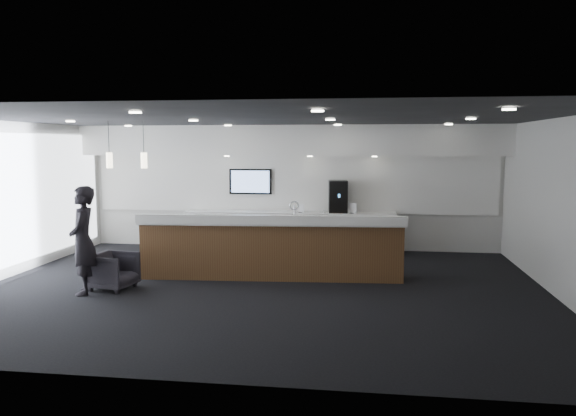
# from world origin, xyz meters

# --- Properties ---
(ground) EXTENTS (10.00, 10.00, 0.00)m
(ground) POSITION_xyz_m (0.00, 0.00, 0.00)
(ground) COLOR black
(ground) RESTS_ON ground
(ceiling) EXTENTS (10.00, 8.00, 0.02)m
(ceiling) POSITION_xyz_m (0.00, 0.00, 3.00)
(ceiling) COLOR black
(ceiling) RESTS_ON back_wall
(back_wall) EXTENTS (10.00, 0.02, 3.00)m
(back_wall) POSITION_xyz_m (0.00, 4.00, 1.50)
(back_wall) COLOR silver
(back_wall) RESTS_ON ground
(right_wall) EXTENTS (0.02, 8.00, 3.00)m
(right_wall) POSITION_xyz_m (5.00, 0.00, 1.50)
(right_wall) COLOR silver
(right_wall) RESTS_ON ground
(soffit_bulkhead) EXTENTS (10.00, 0.90, 0.70)m
(soffit_bulkhead) POSITION_xyz_m (0.00, 3.55, 2.65)
(soffit_bulkhead) COLOR white
(soffit_bulkhead) RESTS_ON back_wall
(alcove_panel) EXTENTS (9.80, 0.06, 1.40)m
(alcove_panel) POSITION_xyz_m (0.00, 3.97, 1.60)
(alcove_panel) COLOR white
(alcove_panel) RESTS_ON back_wall
(window_blinds_wall) EXTENTS (0.04, 7.36, 2.55)m
(window_blinds_wall) POSITION_xyz_m (-4.96, 0.00, 1.50)
(window_blinds_wall) COLOR silver
(window_blinds_wall) RESTS_ON left_wall
(back_credenza) EXTENTS (5.06, 0.66, 0.95)m
(back_credenza) POSITION_xyz_m (-0.00, 3.64, 0.48)
(back_credenza) COLOR #9FA3A8
(back_credenza) RESTS_ON ground
(wall_tv) EXTENTS (1.05, 0.08, 0.62)m
(wall_tv) POSITION_xyz_m (-1.00, 3.91, 1.65)
(wall_tv) COLOR black
(wall_tv) RESTS_ON back_wall
(pendant_left) EXTENTS (0.12, 0.12, 0.30)m
(pendant_left) POSITION_xyz_m (-2.40, 0.80, 2.25)
(pendant_left) COLOR #FDEDC5
(pendant_left) RESTS_ON ceiling
(pendant_right) EXTENTS (0.12, 0.12, 0.30)m
(pendant_right) POSITION_xyz_m (-3.10, 0.80, 2.25)
(pendant_right) COLOR #FDEDC5
(pendant_right) RESTS_ON ceiling
(ceiling_can_lights) EXTENTS (7.00, 5.00, 0.02)m
(ceiling_can_lights) POSITION_xyz_m (0.00, 0.00, 2.97)
(ceiling_can_lights) COLOR white
(ceiling_can_lights) RESTS_ON ceiling
(service_counter) EXTENTS (5.08, 1.19, 1.49)m
(service_counter) POSITION_xyz_m (0.04, 0.86, 0.58)
(service_counter) COLOR #56331C
(service_counter) RESTS_ON ground
(coffee_machine) EXTENTS (0.48, 0.59, 0.76)m
(coffee_machine) POSITION_xyz_m (1.16, 3.69, 1.33)
(coffee_machine) COLOR black
(coffee_machine) RESTS_ON back_credenza
(info_sign_left) EXTENTS (0.14, 0.07, 0.20)m
(info_sign_left) POSITION_xyz_m (0.30, 3.53, 1.05)
(info_sign_left) COLOR white
(info_sign_left) RESTS_ON back_credenza
(info_sign_right) EXTENTS (0.17, 0.08, 0.24)m
(info_sign_right) POSITION_xyz_m (1.52, 3.53, 1.07)
(info_sign_right) COLOR white
(info_sign_right) RESTS_ON back_credenza
(armchair) EXTENTS (0.82, 0.81, 0.65)m
(armchair) POSITION_xyz_m (-2.60, -0.38, 0.33)
(armchair) COLOR black
(armchair) RESTS_ON ground
(lounge_guest) EXTENTS (0.64, 0.78, 1.85)m
(lounge_guest) POSITION_xyz_m (-2.96, -0.73, 0.93)
(lounge_guest) COLOR black
(lounge_guest) RESTS_ON ground
(cup_0) EXTENTS (0.09, 0.09, 0.09)m
(cup_0) POSITION_xyz_m (1.42, 3.53, 0.99)
(cup_0) COLOR white
(cup_0) RESTS_ON back_credenza
(cup_1) EXTENTS (0.13, 0.13, 0.09)m
(cup_1) POSITION_xyz_m (1.28, 3.53, 0.99)
(cup_1) COLOR white
(cup_1) RESTS_ON back_credenza
(cup_2) EXTENTS (0.11, 0.11, 0.09)m
(cup_2) POSITION_xyz_m (1.14, 3.53, 0.99)
(cup_2) COLOR white
(cup_2) RESTS_ON back_credenza
(cup_3) EXTENTS (0.12, 0.12, 0.09)m
(cup_3) POSITION_xyz_m (1.00, 3.53, 0.99)
(cup_3) COLOR white
(cup_3) RESTS_ON back_credenza
(cup_4) EXTENTS (0.13, 0.13, 0.09)m
(cup_4) POSITION_xyz_m (0.86, 3.53, 0.99)
(cup_4) COLOR white
(cup_4) RESTS_ON back_credenza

